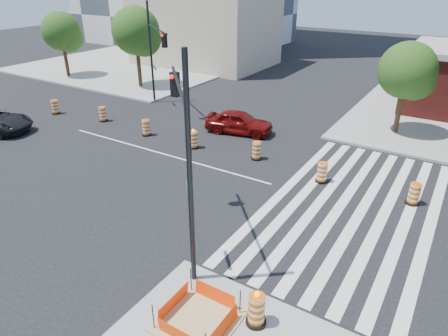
# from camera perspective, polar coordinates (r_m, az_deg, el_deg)

# --- Properties ---
(ground) EXTENTS (120.00, 120.00, 0.00)m
(ground) POSITION_cam_1_polar(r_m,az_deg,el_deg) (23.23, -8.93, 2.08)
(ground) COLOR black
(ground) RESTS_ON ground
(sidewalk_nw) EXTENTS (22.00, 22.00, 0.15)m
(sidewalk_nw) POSITION_cam_1_polar(r_m,az_deg,el_deg) (47.61, -11.62, 14.44)
(sidewalk_nw) COLOR gray
(sidewalk_nw) RESTS_ON ground
(crosswalk_east) EXTENTS (6.75, 13.50, 0.01)m
(crosswalk_east) POSITION_cam_1_polar(r_m,az_deg,el_deg) (18.67, 17.76, -5.29)
(crosswalk_east) COLOR silver
(crosswalk_east) RESTS_ON ground
(lane_centerline) EXTENTS (14.00, 0.12, 0.01)m
(lane_centerline) POSITION_cam_1_polar(r_m,az_deg,el_deg) (23.23, -8.93, 2.09)
(lane_centerline) COLOR silver
(lane_centerline) RESTS_ON ground
(excavation_pit) EXTENTS (2.20, 2.20, 0.90)m
(excavation_pit) POSITION_cam_1_polar(r_m,az_deg,el_deg) (12.54, -3.73, -20.73)
(excavation_pit) COLOR tan
(excavation_pit) RESTS_ON ground
(beige_midrise) EXTENTS (14.00, 10.00, 10.00)m
(beige_midrise) POSITION_cam_1_polar(r_m,az_deg,el_deg) (46.21, -2.76, 20.76)
(beige_midrise) COLOR #BAA78E
(beige_midrise) RESTS_ON ground
(red_coupe) EXTENTS (4.59, 2.62, 1.47)m
(red_coupe) POSITION_cam_1_polar(r_m,az_deg,el_deg) (25.73, 2.16, 6.59)
(red_coupe) COLOR #620908
(red_coupe) RESTS_ON ground
(signal_pole_se) EXTENTS (3.94, 4.28, 7.52)m
(signal_pole_se) POSITION_cam_1_polar(r_m,az_deg,el_deg) (12.89, -5.76, 4.45)
(signal_pole_se) COLOR black
(signal_pole_se) RESTS_ON ground
(signal_pole_nw) EXTENTS (4.57, 3.43, 7.40)m
(signal_pole_nw) POSITION_cam_1_polar(r_m,az_deg,el_deg) (30.42, -9.88, 16.72)
(signal_pole_nw) COLOR black
(signal_pole_nw) RESTS_ON ground
(pit_drum) EXTENTS (0.61, 0.61, 1.20)m
(pit_drum) POSITION_cam_1_polar(r_m,az_deg,el_deg) (12.19, 4.66, -19.62)
(pit_drum) COLOR black
(pit_drum) RESTS_ON ground
(tree_north_a) EXTENTS (3.65, 3.61, 6.13)m
(tree_north_a) POSITION_cam_1_polar(r_m,az_deg,el_deg) (42.74, -22.11, 17.36)
(tree_north_a) COLOR #382314
(tree_north_a) RESTS_ON ground
(tree_north_b) EXTENTS (4.07, 4.07, 6.91)m
(tree_north_b) POSITION_cam_1_polar(r_m,az_deg,el_deg) (36.68, -12.37, 18.24)
(tree_north_b) COLOR #382314
(tree_north_b) RESTS_ON ground
(tree_north_c) EXTENTS (3.44, 3.41, 5.79)m
(tree_north_c) POSITION_cam_1_polar(r_m,az_deg,el_deg) (26.96, 24.73, 12.15)
(tree_north_c) COLOR #382314
(tree_north_c) RESTS_ON ground
(median_drum_0) EXTENTS (0.60, 0.60, 1.02)m
(median_drum_0) POSITION_cam_1_polar(r_m,az_deg,el_deg) (31.94, -22.97, 7.97)
(median_drum_0) COLOR black
(median_drum_0) RESTS_ON ground
(median_drum_1) EXTENTS (0.60, 0.60, 1.02)m
(median_drum_1) POSITION_cam_1_polar(r_m,az_deg,el_deg) (29.18, -16.92, 7.33)
(median_drum_1) COLOR black
(median_drum_1) RESTS_ON ground
(median_drum_2) EXTENTS (0.60, 0.60, 1.02)m
(median_drum_2) POSITION_cam_1_polar(r_m,az_deg,el_deg) (25.86, -11.06, 5.60)
(median_drum_2) COLOR black
(median_drum_2) RESTS_ON ground
(median_drum_3) EXTENTS (0.60, 0.60, 1.18)m
(median_drum_3) POSITION_cam_1_polar(r_m,az_deg,el_deg) (23.56, -4.37, 3.99)
(median_drum_3) COLOR black
(median_drum_3) RESTS_ON ground
(median_drum_4) EXTENTS (0.60, 0.60, 1.02)m
(median_drum_4) POSITION_cam_1_polar(r_m,az_deg,el_deg) (22.11, 4.69, 2.41)
(median_drum_4) COLOR black
(median_drum_4) RESTS_ON ground
(median_drum_5) EXTENTS (0.60, 0.60, 1.02)m
(median_drum_5) POSITION_cam_1_polar(r_m,az_deg,el_deg) (20.21, 13.81, -0.71)
(median_drum_5) COLOR black
(median_drum_5) RESTS_ON ground
(median_drum_6) EXTENTS (0.60, 0.60, 1.02)m
(median_drum_6) POSITION_cam_1_polar(r_m,az_deg,el_deg) (19.68, 25.50, -3.44)
(median_drum_6) COLOR black
(median_drum_6) RESTS_ON ground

